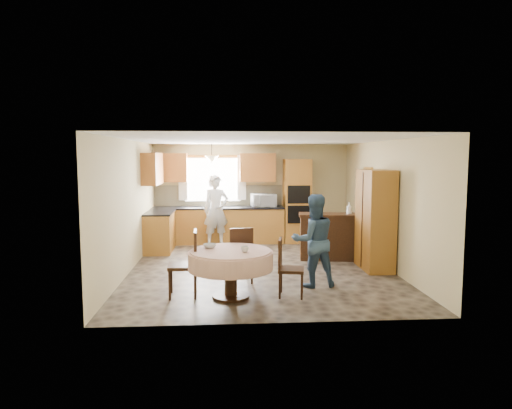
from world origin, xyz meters
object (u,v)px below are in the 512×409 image
object	(u,v)px
person_sink	(216,211)
oven_tower	(297,201)
dining_table	(231,261)
person_dining	(314,240)
sideboard	(329,238)
chair_right	(287,264)
chair_back	(240,252)
cupboard	(375,220)
chair_left	(188,260)

from	to	relation	value
person_sink	oven_tower	bearing A→B (deg)	-9.55
dining_table	person_sink	bearing A→B (deg)	94.09
person_sink	person_dining	bearing A→B (deg)	-85.14
oven_tower	person_dining	xyz separation A→B (m)	(-0.35, -4.00, -0.28)
person_dining	sideboard	bearing A→B (deg)	-118.09
oven_tower	person_sink	world-z (taller)	oven_tower
oven_tower	chair_right	world-z (taller)	oven_tower
oven_tower	chair_back	size ratio (longest dim) A/B	2.16
sideboard	dining_table	xyz separation A→B (m)	(-2.14, -2.54, 0.12)
cupboard	dining_table	distance (m)	3.29
dining_table	chair_left	world-z (taller)	chair_left
person_dining	chair_back	bearing A→B (deg)	-19.79
sideboard	person_sink	bearing A→B (deg)	154.25
person_sink	cupboard	bearing A→B (deg)	-59.18
sideboard	chair_right	size ratio (longest dim) A/B	1.42
chair_right	person_sink	bearing A→B (deg)	26.88
person_sink	chair_back	bearing A→B (deg)	-102.32
chair_right	person_sink	distance (m)	4.31
sideboard	chair_right	world-z (taller)	sideboard
chair_right	person_sink	size ratio (longest dim) A/B	0.52
oven_tower	dining_table	world-z (taller)	oven_tower
chair_back	person_dining	xyz separation A→B (m)	(1.23, -0.26, 0.24)
sideboard	chair_left	size ratio (longest dim) A/B	1.24
oven_tower	chair_left	distance (m)	5.06
chair_left	person_sink	world-z (taller)	person_sink
chair_back	chair_right	distance (m)	1.05
chair_left	person_sink	distance (m)	4.06
oven_tower	cupboard	distance (m)	3.10
cupboard	person_sink	bearing A→B (deg)	141.15
dining_table	chair_left	xyz separation A→B (m)	(-0.66, 0.13, -0.01)
person_sink	person_dining	distance (m)	4.00
chair_right	chair_left	bearing A→B (deg)	97.21
oven_tower	person_dining	bearing A→B (deg)	-95.00
sideboard	chair_left	bearing A→B (deg)	-131.38
chair_right	chair_back	bearing A→B (deg)	53.19
chair_back	cupboard	bearing A→B (deg)	-173.28
oven_tower	dining_table	distance (m)	4.90
oven_tower	cupboard	bearing A→B (deg)	-69.77
chair_back	chair_right	world-z (taller)	chair_back
chair_left	person_dining	world-z (taller)	person_dining
chair_right	person_dining	distance (m)	0.79
sideboard	chair_right	distance (m)	2.81
dining_table	chair_back	world-z (taller)	chair_back
sideboard	cupboard	bearing A→B (deg)	-44.51
chair_back	dining_table	bearing A→B (deg)	66.86
cupboard	dining_table	world-z (taller)	cupboard
dining_table	oven_tower	bearing A→B (deg)	68.94
oven_tower	dining_table	size ratio (longest dim) A/B	1.61
cupboard	oven_tower	bearing A→B (deg)	110.23
chair_back	chair_left	bearing A→B (deg)	27.84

